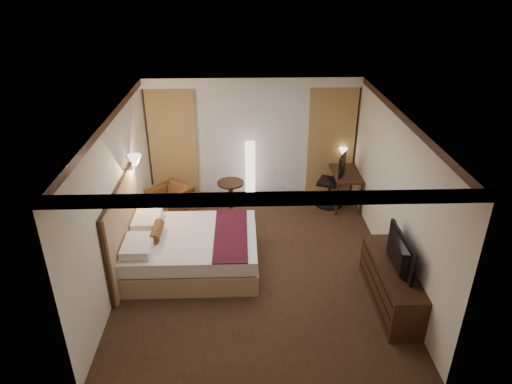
{
  "coord_description": "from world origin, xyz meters",
  "views": [
    {
      "loc": [
        -0.23,
        -6.64,
        4.7
      ],
      "look_at": [
        0.0,
        0.4,
        1.15
      ],
      "focal_mm": 32.0,
      "sensor_mm": 36.0,
      "label": 1
    }
  ],
  "objects_px": {
    "television": "(395,249)",
    "side_table": "(231,195)",
    "armchair": "(171,200)",
    "office_chair": "(330,180)",
    "floor_lamp": "(250,171)",
    "desk": "(344,188)",
    "bed": "(193,250)",
    "dresser": "(391,284)"
  },
  "relations": [
    {
      "from": "side_table",
      "to": "dresser",
      "type": "relative_size",
      "value": 0.35
    },
    {
      "from": "armchair",
      "to": "television",
      "type": "height_order",
      "value": "television"
    },
    {
      "from": "bed",
      "to": "dresser",
      "type": "height_order",
      "value": "dresser"
    },
    {
      "from": "side_table",
      "to": "desk",
      "type": "xyz_separation_m",
      "value": [
        2.43,
        0.13,
        0.07
      ]
    },
    {
      "from": "floor_lamp",
      "to": "office_chair",
      "type": "bearing_deg",
      "value": -10.92
    },
    {
      "from": "dresser",
      "to": "floor_lamp",
      "type": "bearing_deg",
      "value": 120.43
    },
    {
      "from": "dresser",
      "to": "desk",
      "type": "bearing_deg",
      "value": 90.89
    },
    {
      "from": "armchair",
      "to": "television",
      "type": "bearing_deg",
      "value": 4.06
    },
    {
      "from": "armchair",
      "to": "floor_lamp",
      "type": "relative_size",
      "value": 0.54
    },
    {
      "from": "dresser",
      "to": "television",
      "type": "xyz_separation_m",
      "value": [
        -0.03,
        0.0,
        0.63
      ]
    },
    {
      "from": "side_table",
      "to": "floor_lamp",
      "type": "bearing_deg",
      "value": 44.18
    },
    {
      "from": "bed",
      "to": "armchair",
      "type": "relative_size",
      "value": 2.97
    },
    {
      "from": "bed",
      "to": "floor_lamp",
      "type": "xyz_separation_m",
      "value": [
        1.04,
        2.47,
        0.36
      ]
    },
    {
      "from": "floor_lamp",
      "to": "office_chair",
      "type": "relative_size",
      "value": 1.15
    },
    {
      "from": "office_chair",
      "to": "dresser",
      "type": "distance_m",
      "value": 3.21
    },
    {
      "from": "armchair",
      "to": "television",
      "type": "xyz_separation_m",
      "value": [
        3.68,
        -2.82,
        0.6
      ]
    },
    {
      "from": "bed",
      "to": "television",
      "type": "xyz_separation_m",
      "value": [
        3.07,
        -1.03,
        0.65
      ]
    },
    {
      "from": "desk",
      "to": "dresser",
      "type": "relative_size",
      "value": 0.63
    },
    {
      "from": "bed",
      "to": "desk",
      "type": "relative_size",
      "value": 1.99
    },
    {
      "from": "armchair",
      "to": "floor_lamp",
      "type": "bearing_deg",
      "value": 64.13
    },
    {
      "from": "bed",
      "to": "side_table",
      "type": "bearing_deg",
      "value": 73.42
    },
    {
      "from": "floor_lamp",
      "to": "office_chair",
      "type": "height_order",
      "value": "floor_lamp"
    },
    {
      "from": "armchair",
      "to": "desk",
      "type": "height_order",
      "value": "desk"
    },
    {
      "from": "side_table",
      "to": "desk",
      "type": "height_order",
      "value": "desk"
    },
    {
      "from": "armchair",
      "to": "office_chair",
      "type": "height_order",
      "value": "office_chair"
    },
    {
      "from": "armchair",
      "to": "office_chair",
      "type": "bearing_deg",
      "value": 47.7
    },
    {
      "from": "television",
      "to": "side_table",
      "type": "bearing_deg",
      "value": 37.51
    },
    {
      "from": "side_table",
      "to": "office_chair",
      "type": "distance_m",
      "value": 2.13
    },
    {
      "from": "television",
      "to": "armchair",
      "type": "bearing_deg",
      "value": 51.65
    },
    {
      "from": "armchair",
      "to": "floor_lamp",
      "type": "height_order",
      "value": "floor_lamp"
    },
    {
      "from": "armchair",
      "to": "side_table",
      "type": "distance_m",
      "value": 1.26
    },
    {
      "from": "floor_lamp",
      "to": "television",
      "type": "distance_m",
      "value": 4.06
    },
    {
      "from": "office_chair",
      "to": "dresser",
      "type": "bearing_deg",
      "value": -59.29
    },
    {
      "from": "floor_lamp",
      "to": "dresser",
      "type": "bearing_deg",
      "value": -59.57
    },
    {
      "from": "side_table",
      "to": "television",
      "type": "height_order",
      "value": "television"
    },
    {
      "from": "armchair",
      "to": "television",
      "type": "distance_m",
      "value": 4.67
    },
    {
      "from": "armchair",
      "to": "floor_lamp",
      "type": "distance_m",
      "value": 1.81
    },
    {
      "from": "desk",
      "to": "television",
      "type": "bearing_deg",
      "value": -89.65
    },
    {
      "from": "desk",
      "to": "floor_lamp",
      "type": "bearing_deg",
      "value": 172.19
    },
    {
      "from": "bed",
      "to": "armchair",
      "type": "bearing_deg",
      "value": 108.85
    },
    {
      "from": "bed",
      "to": "office_chair",
      "type": "xyz_separation_m",
      "value": [
        2.72,
        2.15,
        0.27
      ]
    },
    {
      "from": "television",
      "to": "bed",
      "type": "bearing_deg",
      "value": 70.56
    }
  ]
}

